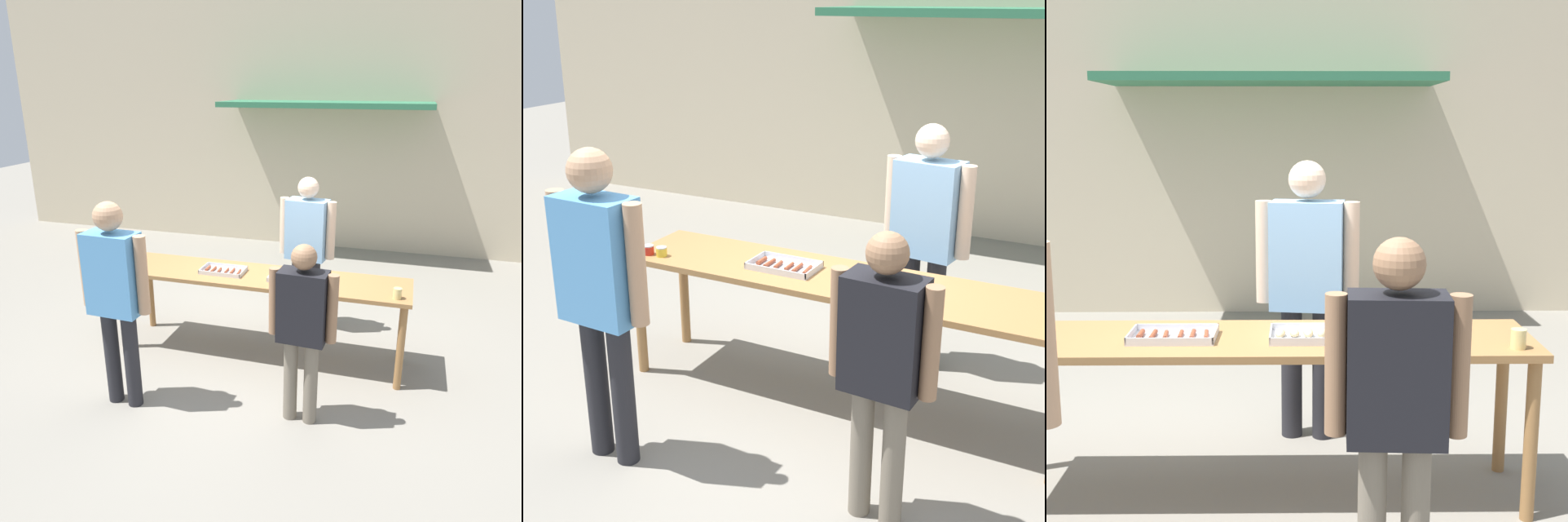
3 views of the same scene
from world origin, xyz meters
TOP-DOWN VIEW (x-y plane):
  - ground_plane at (0.00, 0.00)m, footprint 24.00×24.00m
  - building_facade_back at (0.00, 3.98)m, footprint 12.00×1.11m
  - serving_table at (0.00, 0.00)m, footprint 2.95×0.67m
  - food_tray_sausages at (-0.39, -0.03)m, footprint 0.44×0.27m
  - food_tray_buns at (0.30, -0.03)m, footprint 0.39×0.28m
  - condiment_jar_mustard at (-1.34, -0.22)m, footprint 0.07×0.07m
  - condiment_jar_ketchup at (-1.24, -0.20)m, footprint 0.07×0.07m
  - beer_cup at (1.34, -0.21)m, footprint 0.08×0.08m
  - person_server_behind_table at (0.31, 0.76)m, footprint 0.64×0.30m
  - person_customer_holding_hotdog at (-0.92, -1.17)m, footprint 0.64×0.26m
  - person_customer_with_cup at (0.63, -0.97)m, footprint 0.56×0.23m

SIDE VIEW (x-z plane):
  - ground_plane at x=0.00m, z-range 0.00..0.00m
  - serving_table at x=0.00m, z-range 0.35..1.23m
  - food_tray_sausages at x=-0.39m, z-range 0.88..0.92m
  - food_tray_buns at x=0.30m, z-range 0.88..0.93m
  - condiment_jar_mustard at x=-1.34m, z-range 0.89..0.95m
  - condiment_jar_ketchup at x=-1.24m, z-range 0.89..0.95m
  - person_customer_with_cup at x=0.63m, z-range 0.15..1.71m
  - beer_cup at x=1.34m, z-range 0.89..0.98m
  - person_server_behind_table at x=0.31m, z-range 0.17..1.93m
  - person_customer_holding_hotdog at x=-0.92m, z-range 0.18..2.01m
  - building_facade_back at x=0.00m, z-range 0.01..4.51m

